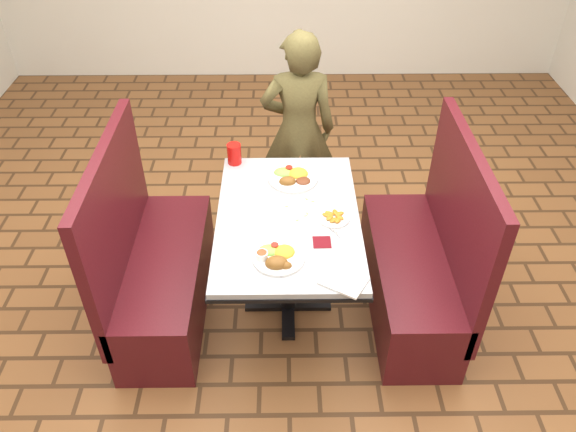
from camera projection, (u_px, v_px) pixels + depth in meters
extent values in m
plane|color=brown|center=(288.00, 306.00, 3.62)|extent=(7.00, 7.00, 0.00)
cube|color=#A7A9AC|center=(288.00, 218.00, 3.16)|extent=(0.80, 1.20, 0.03)
cube|color=black|center=(288.00, 222.00, 3.18)|extent=(0.81, 1.21, 0.02)
cylinder|color=black|center=(288.00, 266.00, 3.40)|extent=(0.10, 0.10, 0.69)
cube|color=black|center=(288.00, 305.00, 3.61)|extent=(0.55, 0.08, 0.03)
cube|color=black|center=(288.00, 305.00, 3.61)|extent=(0.08, 0.55, 0.03)
cube|color=#501218|center=(167.00, 283.00, 3.47)|extent=(0.45, 1.20, 0.45)
cube|color=#501218|center=(117.00, 224.00, 3.17)|extent=(0.06, 1.20, 0.95)
cube|color=#501218|center=(409.00, 281.00, 3.49)|extent=(0.45, 1.20, 0.45)
cube|color=#501218|center=(458.00, 222.00, 3.19)|extent=(0.06, 1.20, 0.95)
imported|color=brown|center=(298.00, 131.00, 3.94)|extent=(0.54, 0.36, 1.45)
cylinder|color=white|center=(279.00, 258.00, 2.87)|extent=(0.27, 0.27, 0.02)
ellipsoid|color=gold|center=(284.00, 249.00, 2.88)|extent=(0.11, 0.11, 0.05)
ellipsoid|color=#86C64F|center=(269.00, 248.00, 2.89)|extent=(0.11, 0.09, 0.03)
cylinder|color=red|center=(275.00, 245.00, 2.91)|extent=(0.04, 0.04, 0.01)
ellipsoid|color=brown|center=(276.00, 259.00, 2.80)|extent=(0.12, 0.09, 0.07)
ellipsoid|color=brown|center=(285.00, 263.00, 2.80)|extent=(0.07, 0.05, 0.04)
cylinder|color=white|center=(262.00, 255.00, 2.84)|extent=(0.06, 0.06, 0.04)
cylinder|color=brown|center=(262.00, 253.00, 2.83)|extent=(0.05, 0.05, 0.00)
cylinder|color=white|center=(293.00, 179.00, 3.42)|extent=(0.30, 0.30, 0.02)
ellipsoid|color=gold|center=(298.00, 170.00, 3.43)|extent=(0.12, 0.12, 0.06)
ellipsoid|color=#86C64F|center=(284.00, 170.00, 3.44)|extent=(0.12, 0.10, 0.04)
cylinder|color=red|center=(289.00, 167.00, 3.46)|extent=(0.04, 0.04, 0.01)
ellipsoid|color=brown|center=(303.00, 179.00, 3.37)|extent=(0.09, 0.09, 0.03)
ellipsoid|color=brown|center=(287.00, 178.00, 3.36)|extent=(0.10, 0.08, 0.06)
cylinder|color=white|center=(334.00, 218.00, 3.13)|extent=(0.18, 0.18, 0.01)
cube|color=#5D0D14|center=(322.00, 242.00, 2.97)|extent=(0.10, 0.10, 0.00)
cube|color=silver|center=(334.00, 231.00, 3.04)|extent=(0.07, 0.10, 0.00)
cylinder|color=red|center=(234.00, 154.00, 3.53)|extent=(0.09, 0.09, 0.13)
cube|color=white|center=(343.00, 281.00, 2.74)|extent=(0.26, 0.24, 0.01)
cube|color=silver|center=(267.00, 255.00, 2.89)|extent=(0.03, 0.16, 0.00)
cube|color=silver|center=(279.00, 268.00, 2.81)|extent=(0.03, 0.13, 0.00)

